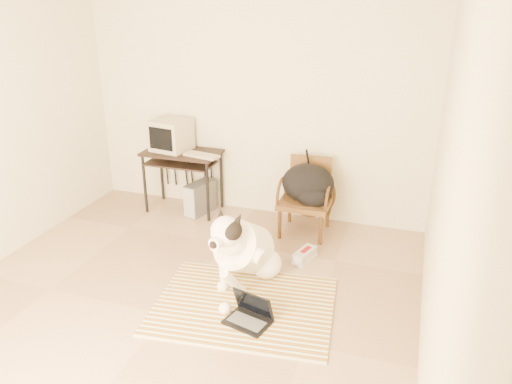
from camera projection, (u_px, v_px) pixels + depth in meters
The scene contains 14 objects.
floor at pixel (167, 314), 4.14m from camera, with size 4.50×4.50×0.00m, color tan.
wall_back at pixel (254, 99), 5.60m from camera, with size 4.50×4.50×0.00m, color beige.
wall_right at pixel (445, 194), 3.04m from camera, with size 4.50×4.50×0.00m, color beige.
rug at pixel (244, 305), 4.24m from camera, with size 1.62×1.31×0.02m.
dog at pixel (244, 250), 4.47m from camera, with size 0.57×1.17×0.84m.
laptop at pixel (250, 314), 4.01m from camera, with size 0.40×0.33×0.25m.
computer_desk at pixel (182, 160), 5.85m from camera, with size 0.89×0.50×0.74m.
crt_monitor at pixel (171, 135), 5.82m from camera, with size 0.46×0.44×0.36m.
desk_keyboard at pixel (202, 155), 5.64m from camera, with size 0.41×0.15×0.03m, color #B3A78D.
pc_tower at pixel (200, 198), 5.94m from camera, with size 0.27×0.44×0.38m.
rattan_chair at pixel (306, 197), 5.42m from camera, with size 0.54×0.53×0.81m.
backpack at pixel (309, 185), 5.31m from camera, with size 0.56×0.50×0.42m.
sneaker_left at pixel (264, 257), 4.93m from camera, with size 0.27×0.31×0.10m.
sneaker_right at pixel (305, 256), 4.95m from camera, with size 0.21×0.33×0.11m.
Camera 1 is at (1.80, -3.03, 2.51)m, focal length 35.00 mm.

